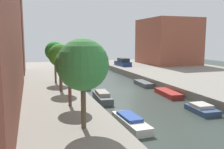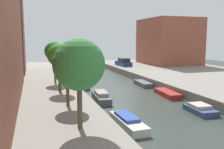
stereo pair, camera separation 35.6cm
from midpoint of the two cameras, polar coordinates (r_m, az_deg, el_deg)
ground_plane at (r=29.96m, az=1.57°, el=-3.85°), size 84.00×84.00×0.00m
quay_right at (r=37.64m, az=23.58°, el=-1.30°), size 20.00×64.00×1.00m
low_block_right at (r=54.79m, az=12.50°, el=7.43°), size 10.00×11.77×9.51m
street_tree_0 at (r=14.27m, az=-7.45°, el=2.19°), size 3.02×3.02×5.27m
street_tree_1 at (r=19.41m, az=-10.35°, el=2.38°), size 2.30×2.30×4.48m
street_tree_2 at (r=25.23m, az=-12.25°, el=4.23°), size 2.31×2.31×4.78m
street_tree_3 at (r=30.51m, az=-13.35°, el=5.18°), size 2.33×2.33×4.96m
parked_car at (r=49.10m, az=2.32°, el=2.76°), size 2.05×4.74×1.54m
moored_boat_left_1 at (r=18.12m, az=3.73°, el=-10.78°), size 1.40×4.56×0.77m
moored_boat_left_2 at (r=25.10m, az=-2.64°, el=-5.20°), size 1.52×4.42×1.01m
moored_boat_left_3 at (r=32.22m, az=-7.59°, el=-2.32°), size 1.70×4.48×0.98m
moored_boat_left_4 at (r=39.82m, az=-9.55°, el=-0.52°), size 1.56×3.41×0.63m
moored_boat_left_5 at (r=47.46m, az=-10.50°, el=0.92°), size 1.72×4.40×0.89m
moored_boat_right_1 at (r=22.62m, az=19.54°, el=-7.47°), size 1.83×3.11×0.72m
moored_boat_right_2 at (r=28.12m, az=12.42°, el=-4.26°), size 1.76×4.36×0.55m
moored_boat_right_3 at (r=33.63m, az=6.92°, el=-2.10°), size 1.56×4.05×0.57m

